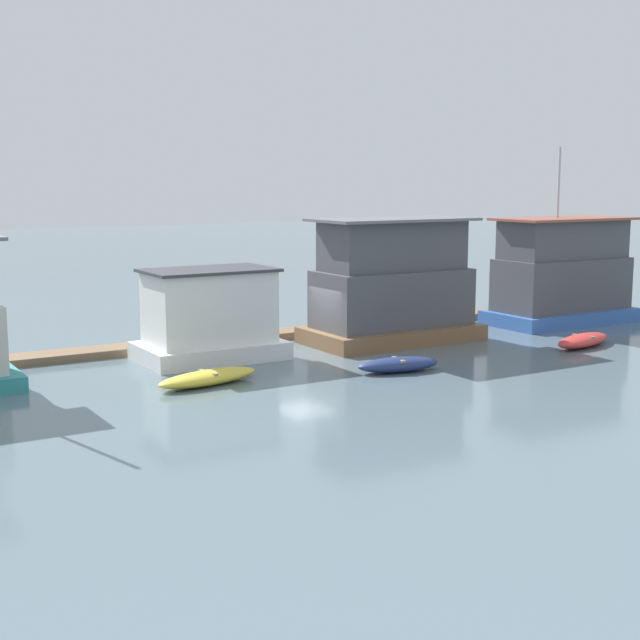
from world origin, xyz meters
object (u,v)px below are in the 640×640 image
houseboat_white (210,317)px  houseboat_blue (562,274)px  dinghy_yellow (208,378)px  dinghy_navy (398,365)px  houseboat_brown (393,287)px  dinghy_red (583,340)px

houseboat_white → houseboat_blue: size_ratio=0.65×
dinghy_yellow → dinghy_navy: bearing=-14.1°
houseboat_brown → dinghy_yellow: houseboat_brown is taller
houseboat_blue → dinghy_red: size_ratio=2.26×
dinghy_navy → dinghy_red: dinghy_navy is taller
houseboat_brown → houseboat_blue: (10.11, -0.08, -0.02)m
houseboat_brown → dinghy_red: size_ratio=1.99×
dinghy_navy → dinghy_yellow: bearing=165.9°
houseboat_blue → dinghy_navy: size_ratio=2.57×
houseboat_white → houseboat_brown: 8.37m
houseboat_blue → dinghy_yellow: size_ratio=2.09×
dinghy_yellow → houseboat_blue: bearing=9.4°
houseboat_white → houseboat_brown: bearing=-3.9°
dinghy_yellow → dinghy_red: 16.47m
houseboat_white → dinghy_yellow: (-1.89, -4.02, -1.40)m
houseboat_blue → dinghy_red: houseboat_blue is taller
houseboat_white → dinghy_yellow: 4.65m
houseboat_brown → dinghy_red: houseboat_brown is taller
houseboat_white → dinghy_yellow: bearing=-115.2°
dinghy_red → houseboat_blue: bearing=52.2°
houseboat_blue → dinghy_red: bearing=-127.8°
houseboat_blue → dinghy_navy: houseboat_blue is taller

